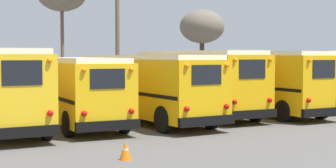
{
  "coord_description": "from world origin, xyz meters",
  "views": [
    {
      "loc": [
        -11.54,
        -23.13,
        3.05
      ],
      "look_at": [
        0.0,
        -0.59,
        1.65
      ],
      "focal_mm": 55.0,
      "sensor_mm": 36.0,
      "label": 1
    }
  ],
  "objects_px": {
    "bare_tree_0": "(202,27)",
    "traffic_cone": "(125,150)",
    "utility_pole": "(117,34)",
    "school_bus_1": "(72,88)",
    "school_bus_2": "(142,84)",
    "school_bus_3": "(194,80)",
    "school_bus_5": "(283,77)",
    "school_bus_4": "(252,80)"
  },
  "relations": [
    {
      "from": "bare_tree_0",
      "to": "traffic_cone",
      "type": "distance_m",
      "value": 32.32
    },
    {
      "from": "utility_pole",
      "to": "bare_tree_0",
      "type": "relative_size",
      "value": 1.28
    },
    {
      "from": "school_bus_1",
      "to": "school_bus_2",
      "type": "bearing_deg",
      "value": -3.36
    },
    {
      "from": "traffic_cone",
      "to": "school_bus_3",
      "type": "bearing_deg",
      "value": 50.08
    },
    {
      "from": "school_bus_3",
      "to": "traffic_cone",
      "type": "relative_size",
      "value": 17.79
    },
    {
      "from": "school_bus_1",
      "to": "school_bus_3",
      "type": "xyz_separation_m",
      "value": [
        6.59,
        0.55,
        0.17
      ]
    },
    {
      "from": "school_bus_2",
      "to": "traffic_cone",
      "type": "relative_size",
      "value": 19.48
    },
    {
      "from": "school_bus_5",
      "to": "school_bus_1",
      "type": "bearing_deg",
      "value": -173.39
    },
    {
      "from": "school_bus_3",
      "to": "school_bus_4",
      "type": "distance_m",
      "value": 3.33
    },
    {
      "from": "utility_pole",
      "to": "bare_tree_0",
      "type": "distance_m",
      "value": 10.1
    },
    {
      "from": "school_bus_4",
      "to": "school_bus_5",
      "type": "xyz_separation_m",
      "value": [
        3.3,
        1.45,
        0.01
      ]
    },
    {
      "from": "school_bus_3",
      "to": "bare_tree_0",
      "type": "bearing_deg",
      "value": 58.01
    },
    {
      "from": "school_bus_1",
      "to": "traffic_cone",
      "type": "relative_size",
      "value": 17.66
    },
    {
      "from": "school_bus_3",
      "to": "school_bus_5",
      "type": "xyz_separation_m",
      "value": [
        6.6,
        0.98,
        -0.0
      ]
    },
    {
      "from": "school_bus_4",
      "to": "school_bus_5",
      "type": "relative_size",
      "value": 1.09
    },
    {
      "from": "school_bus_5",
      "to": "utility_pole",
      "type": "distance_m",
      "value": 14.21
    },
    {
      "from": "school_bus_4",
      "to": "traffic_cone",
      "type": "relative_size",
      "value": 18.72
    },
    {
      "from": "school_bus_4",
      "to": "bare_tree_0",
      "type": "bearing_deg",
      "value": 67.17
    },
    {
      "from": "school_bus_2",
      "to": "bare_tree_0",
      "type": "relative_size",
      "value": 1.53
    },
    {
      "from": "utility_pole",
      "to": "school_bus_2",
      "type": "bearing_deg",
      "value": -107.32
    },
    {
      "from": "school_bus_4",
      "to": "bare_tree_0",
      "type": "distance_m",
      "value": 19.52
    },
    {
      "from": "school_bus_3",
      "to": "school_bus_5",
      "type": "distance_m",
      "value": 6.67
    },
    {
      "from": "school_bus_3",
      "to": "school_bus_5",
      "type": "height_order",
      "value": "school_bus_5"
    },
    {
      "from": "school_bus_1",
      "to": "school_bus_2",
      "type": "xyz_separation_m",
      "value": [
        3.3,
        -0.19,
        0.08
      ]
    },
    {
      "from": "bare_tree_0",
      "to": "school_bus_4",
      "type": "bearing_deg",
      "value": -112.83
    },
    {
      "from": "school_bus_5",
      "to": "traffic_cone",
      "type": "relative_size",
      "value": 17.17
    },
    {
      "from": "school_bus_1",
      "to": "utility_pole",
      "type": "xyz_separation_m",
      "value": [
        7.84,
        14.36,
        3.1
      ]
    },
    {
      "from": "school_bus_5",
      "to": "bare_tree_0",
      "type": "distance_m",
      "value": 17.14
    },
    {
      "from": "school_bus_2",
      "to": "school_bus_4",
      "type": "xyz_separation_m",
      "value": [
        6.59,
        0.27,
        0.08
      ]
    },
    {
      "from": "utility_pole",
      "to": "bare_tree_0",
      "type": "xyz_separation_m",
      "value": [
        9.48,
        3.35,
        0.9
      ]
    },
    {
      "from": "school_bus_1",
      "to": "bare_tree_0",
      "type": "xyz_separation_m",
      "value": [
        17.32,
        17.72,
        4.0
      ]
    },
    {
      "from": "school_bus_3",
      "to": "bare_tree_0",
      "type": "height_order",
      "value": "bare_tree_0"
    },
    {
      "from": "school_bus_2",
      "to": "utility_pole",
      "type": "relative_size",
      "value": 1.19
    },
    {
      "from": "school_bus_1",
      "to": "school_bus_5",
      "type": "height_order",
      "value": "school_bus_5"
    },
    {
      "from": "school_bus_2",
      "to": "school_bus_5",
      "type": "distance_m",
      "value": 10.04
    },
    {
      "from": "school_bus_3",
      "to": "traffic_cone",
      "type": "height_order",
      "value": "school_bus_3"
    },
    {
      "from": "school_bus_2",
      "to": "school_bus_3",
      "type": "height_order",
      "value": "school_bus_3"
    },
    {
      "from": "traffic_cone",
      "to": "school_bus_4",
      "type": "bearing_deg",
      "value": 38.2
    },
    {
      "from": "school_bus_2",
      "to": "school_bus_5",
      "type": "bearing_deg",
      "value": 9.88
    },
    {
      "from": "school_bus_1",
      "to": "bare_tree_0",
      "type": "height_order",
      "value": "bare_tree_0"
    },
    {
      "from": "school_bus_1",
      "to": "school_bus_5",
      "type": "relative_size",
      "value": 1.03
    },
    {
      "from": "school_bus_4",
      "to": "bare_tree_0",
      "type": "xyz_separation_m",
      "value": [
        7.43,
        17.64,
        3.84
      ]
    }
  ]
}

